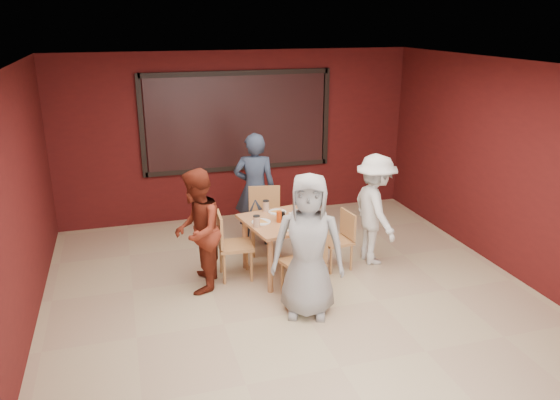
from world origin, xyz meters
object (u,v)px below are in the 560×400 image
object	(u,v)px
chair_front	(306,260)
diner_left	(197,231)
dining_table	(284,227)
chair_right	(341,236)
chair_left	(229,242)
diner_back	(255,189)
diner_front	(308,246)
diner_right	(375,210)
chair_back	(265,216)

from	to	relation	value
chair_front	diner_left	distance (m)	1.40
dining_table	diner_left	bearing A→B (deg)	-175.02
chair_front	chair_right	xyz separation A→B (m)	(0.75, 0.72, -0.06)
chair_left	diner_back	xyz separation A→B (m)	(0.61, 1.05, 0.34)
chair_front	chair_left	size ratio (longest dim) A/B	1.00
diner_front	diner_right	bearing A→B (deg)	59.75
chair_right	diner_front	world-z (taller)	diner_front
chair_front	diner_left	bearing A→B (deg)	151.89
chair_left	chair_front	bearing A→B (deg)	-47.31
chair_right	diner_front	size ratio (longest dim) A/B	0.47
chair_left	diner_front	distance (m)	1.38
chair_left	chair_right	world-z (taller)	chair_left
dining_table	chair_left	size ratio (longest dim) A/B	1.26
dining_table	chair_left	world-z (taller)	dining_table
dining_table	diner_front	bearing A→B (deg)	-91.97
chair_front	chair_left	distance (m)	1.14
chair_left	diner_back	size ratio (longest dim) A/B	0.53
diner_front	chair_back	bearing A→B (deg)	110.99
dining_table	diner_back	xyz separation A→B (m)	(-0.11, 1.14, 0.18)
chair_front	diner_back	world-z (taller)	diner_back
chair_right	diner_left	distance (m)	1.99
chair_front	diner_back	size ratio (longest dim) A/B	0.53
dining_table	diner_left	distance (m)	1.16
chair_back	diner_front	bearing A→B (deg)	-90.16
chair_right	dining_table	bearing A→B (deg)	178.46
chair_back	diner_right	distance (m)	1.60
diner_left	diner_right	distance (m)	2.48
diner_back	chair_right	bearing A→B (deg)	143.67
chair_front	chair_back	bearing A→B (deg)	93.06
chair_right	diner_right	distance (m)	0.61
dining_table	chair_front	world-z (taller)	dining_table
diner_left	diner_back	bearing A→B (deg)	155.51
chair_right	diner_back	xyz separation A→B (m)	(-0.91, 1.16, 0.41)
diner_right	dining_table	bearing A→B (deg)	91.22
chair_front	chair_right	world-z (taller)	chair_front
chair_back	diner_back	distance (m)	0.44
chair_back	diner_left	size ratio (longest dim) A/B	0.61
chair_left	chair_right	xyz separation A→B (m)	(1.52, -0.11, -0.06)
chair_right	diner_back	distance (m)	1.54
chair_front	chair_back	world-z (taller)	chair_back
chair_front	diner_back	xyz separation A→B (m)	(-0.16, 1.89, 0.34)
chair_left	diner_left	world-z (taller)	diner_left
diner_front	diner_back	size ratio (longest dim) A/B	0.99
diner_right	chair_back	bearing A→B (deg)	58.93
chair_right	diner_left	xyz separation A→B (m)	(-1.96, -0.08, 0.33)
diner_front	diner_left	world-z (taller)	diner_front
chair_front	diner_back	distance (m)	1.93
chair_front	diner_right	world-z (taller)	diner_right
diner_left	diner_right	size ratio (longest dim) A/B	1.01
chair_front	chair_right	distance (m)	1.05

